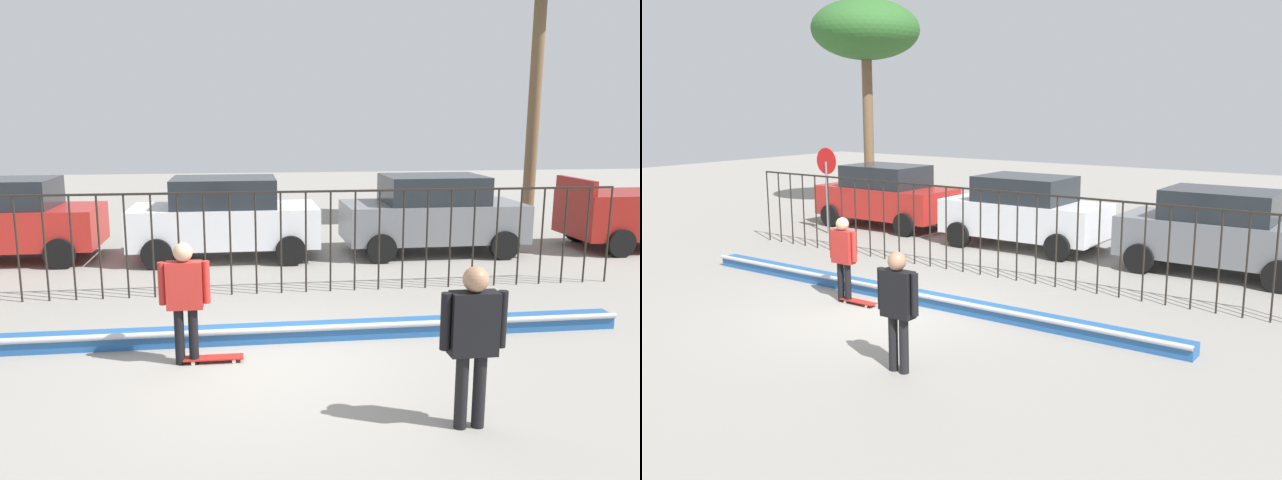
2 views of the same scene
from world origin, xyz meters
TOP-DOWN VIEW (x-y plane):
  - ground_plane at (0.00, 0.00)m, footprint 60.00×60.00m
  - bowl_coping_ledge at (0.00, 0.91)m, footprint 11.00×0.41m
  - perimeter_fence at (-0.00, 3.44)m, footprint 14.04×0.04m
  - skateboarder at (-1.01, 0.17)m, footprint 0.67×0.25m
  - skateboard at (-0.67, 0.18)m, footprint 0.80×0.20m
  - camera_operator at (2.11, -1.98)m, footprint 0.71×0.27m
  - parked_car_red at (-5.68, 6.92)m, footprint 4.30×2.12m
  - parked_car_white at (-0.64, 6.59)m, footprint 4.30×2.12m
  - parked_car_gray at (4.34, 6.54)m, footprint 4.30×2.12m

SIDE VIEW (x-z plane):
  - ground_plane at x=0.00m, z-range 0.00..0.00m
  - skateboard at x=-0.67m, z-range 0.02..0.10m
  - bowl_coping_ledge at x=0.00m, z-range -0.01..0.25m
  - parked_car_red at x=-5.68m, z-range 0.02..1.92m
  - parked_car_white at x=-0.64m, z-range 0.02..1.92m
  - parked_car_gray at x=4.34m, z-range 0.02..1.92m
  - skateboarder at x=-1.01m, z-range 0.17..1.82m
  - camera_operator at x=2.11m, z-range 0.18..1.94m
  - perimeter_fence at x=0.00m, z-range 0.21..2.15m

